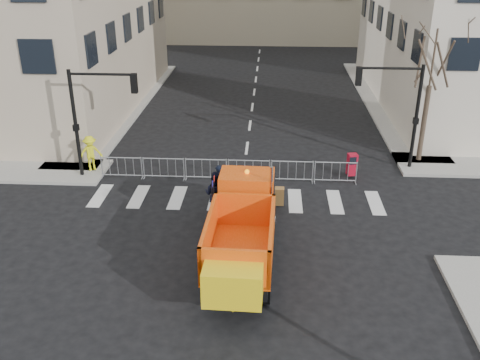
# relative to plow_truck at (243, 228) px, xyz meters

# --- Properties ---
(ground) EXTENTS (120.00, 120.00, 0.00)m
(ground) POSITION_rel_plow_truck_xyz_m (-0.40, -0.21, -1.51)
(ground) COLOR black
(ground) RESTS_ON ground
(sidewalk_back) EXTENTS (64.00, 5.00, 0.15)m
(sidewalk_back) POSITION_rel_plow_truck_xyz_m (-0.40, 8.29, -1.43)
(sidewalk_back) COLOR gray
(sidewalk_back) RESTS_ON ground
(traffic_light_left) EXTENTS (0.18, 0.18, 5.40)m
(traffic_light_left) POSITION_rel_plow_truck_xyz_m (-8.40, 7.29, 1.19)
(traffic_light_left) COLOR black
(traffic_light_left) RESTS_ON ground
(traffic_light_right) EXTENTS (0.18, 0.18, 5.40)m
(traffic_light_right) POSITION_rel_plow_truck_xyz_m (8.10, 9.29, 1.19)
(traffic_light_right) COLOR black
(traffic_light_right) RESTS_ON ground
(crowd_barriers) EXTENTS (12.60, 0.60, 1.10)m
(crowd_barriers) POSITION_rel_plow_truck_xyz_m (-1.15, 7.39, -0.96)
(crowd_barriers) COLOR #9EA0A5
(crowd_barriers) RESTS_ON ground
(street_tree) EXTENTS (3.00, 3.00, 7.50)m
(street_tree) POSITION_rel_plow_truck_xyz_m (8.80, 10.29, 2.24)
(street_tree) COLOR #382B21
(street_tree) RESTS_ON ground
(plow_truck) EXTENTS (2.87, 8.79, 3.39)m
(plow_truck) POSITION_rel_plow_truck_xyz_m (0.00, 0.00, 0.00)
(plow_truck) COLOR black
(plow_truck) RESTS_ON ground
(cop_a) EXTENTS (0.75, 0.61, 1.77)m
(cop_a) POSITION_rel_plow_truck_xyz_m (-1.35, 5.05, -0.62)
(cop_a) COLOR black
(cop_a) RESTS_ON ground
(cop_b) EXTENTS (1.21, 1.08, 2.06)m
(cop_b) POSITION_rel_plow_truck_xyz_m (-1.34, 3.64, -0.47)
(cop_b) COLOR black
(cop_b) RESTS_ON ground
(cop_c) EXTENTS (1.08, 1.03, 1.80)m
(cop_c) POSITION_rel_plow_truck_xyz_m (0.32, 3.30, -0.60)
(cop_c) COLOR black
(cop_c) RESTS_ON ground
(worker) EXTENTS (1.34, 1.15, 1.80)m
(worker) POSITION_rel_plow_truck_xyz_m (-8.07, 7.91, -0.45)
(worker) COLOR yellow
(worker) RESTS_ON sidewalk_back
(newspaper_box) EXTENTS (0.52, 0.48, 1.10)m
(newspaper_box) POSITION_rel_plow_truck_xyz_m (4.96, 8.05, -0.81)
(newspaper_box) COLOR #A60C21
(newspaper_box) RESTS_ON sidewalk_back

